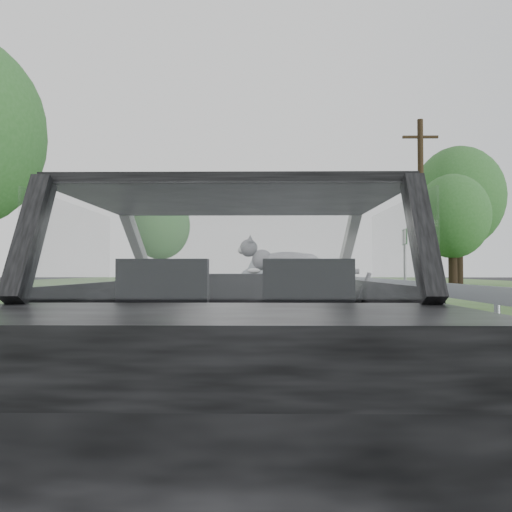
{
  "coord_description": "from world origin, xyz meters",
  "views": [
    {
      "loc": [
        0.15,
        -3.14,
        1.03
      ],
      "look_at": [
        0.1,
        0.53,
        1.13
      ],
      "focal_mm": 35.0,
      "sensor_mm": 36.0,
      "label": 1
    }
  ],
  "objects_px": {
    "highway_sign": "(405,262)",
    "utility_pole": "(421,208)",
    "cat": "(287,261)",
    "subject_car": "(239,318)",
    "other_car": "(270,276)"
  },
  "relations": [
    {
      "from": "cat",
      "to": "utility_pole",
      "type": "height_order",
      "value": "utility_pole"
    },
    {
      "from": "subject_car",
      "to": "other_car",
      "type": "relative_size",
      "value": 0.85
    },
    {
      "from": "cat",
      "to": "highway_sign",
      "type": "distance_m",
      "value": 18.84
    },
    {
      "from": "subject_car",
      "to": "cat",
      "type": "height_order",
      "value": "subject_car"
    },
    {
      "from": "utility_pole",
      "to": "cat",
      "type": "bearing_deg",
      "value": -110.88
    },
    {
      "from": "highway_sign",
      "to": "cat",
      "type": "bearing_deg",
      "value": -102.21
    },
    {
      "from": "cat",
      "to": "other_car",
      "type": "xyz_separation_m",
      "value": [
        0.16,
        18.61,
        -0.32
      ]
    },
    {
      "from": "subject_car",
      "to": "utility_pole",
      "type": "xyz_separation_m",
      "value": [
        6.37,
        16.42,
        2.76
      ]
    },
    {
      "from": "subject_car",
      "to": "highway_sign",
      "type": "bearing_deg",
      "value": 71.16
    },
    {
      "from": "cat",
      "to": "highway_sign",
      "type": "relative_size",
      "value": 0.23
    },
    {
      "from": "other_car",
      "to": "utility_pole",
      "type": "height_order",
      "value": "utility_pole"
    },
    {
      "from": "highway_sign",
      "to": "utility_pole",
      "type": "distance_m",
      "value": 2.93
    },
    {
      "from": "cat",
      "to": "other_car",
      "type": "relative_size",
      "value": 0.14
    },
    {
      "from": "subject_car",
      "to": "other_car",
      "type": "bearing_deg",
      "value": 88.51
    },
    {
      "from": "highway_sign",
      "to": "utility_pole",
      "type": "xyz_separation_m",
      "value": [
        0.06,
        -2.05,
        2.09
      ]
    }
  ]
}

